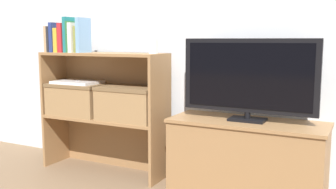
# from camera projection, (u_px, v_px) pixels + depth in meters

# --- Properties ---
(ground_plane) EXTENTS (16.00, 16.00, 0.00)m
(ground_plane) POSITION_uv_depth(u_px,v_px,m) (158.00, 189.00, 2.56)
(ground_plane) COLOR brown
(wall_back) EXTENTS (10.00, 0.05, 2.40)m
(wall_back) POSITION_uv_depth(u_px,v_px,m) (185.00, 6.00, 2.75)
(wall_back) COLOR silver
(wall_back) RESTS_ON ground_plane
(tv_stand) EXTENTS (0.96, 0.39, 0.47)m
(tv_stand) POSITION_uv_depth(u_px,v_px,m) (246.00, 158.00, 2.45)
(tv_stand) COLOR olive
(tv_stand) RESTS_ON ground_plane
(tv) EXTENTS (0.83, 0.14, 0.50)m
(tv) POSITION_uv_depth(u_px,v_px,m) (249.00, 77.00, 2.38)
(tv) COLOR black
(tv) RESTS_ON tv_stand
(bookshelf_lower_tier) EXTENTS (0.95, 0.30, 0.41)m
(bookshelf_lower_tier) POSITION_uv_depth(u_px,v_px,m) (109.00, 134.00, 2.95)
(bookshelf_lower_tier) COLOR olive
(bookshelf_lower_tier) RESTS_ON ground_plane
(bookshelf_upper_tier) EXTENTS (0.95, 0.30, 0.47)m
(bookshelf_upper_tier) POSITION_uv_depth(u_px,v_px,m) (108.00, 76.00, 2.89)
(bookshelf_upper_tier) COLOR olive
(bookshelf_upper_tier) RESTS_ON bookshelf_lower_tier
(book_tan) EXTENTS (0.02, 0.15, 0.19)m
(book_tan) POSITION_uv_depth(u_px,v_px,m) (52.00, 39.00, 2.96)
(book_tan) COLOR tan
(book_tan) RESTS_ON bookshelf_upper_tier
(book_charcoal) EXTENTS (0.02, 0.16, 0.19)m
(book_charcoal) POSITION_uv_depth(u_px,v_px,m) (55.00, 39.00, 2.95)
(book_charcoal) COLOR #232328
(book_charcoal) RESTS_ON bookshelf_upper_tier
(book_navy) EXTENTS (0.03, 0.16, 0.22)m
(book_navy) POSITION_uv_depth(u_px,v_px,m) (58.00, 38.00, 2.93)
(book_navy) COLOR navy
(book_navy) RESTS_ON bookshelf_upper_tier
(book_mustard) EXTENTS (0.04, 0.14, 0.18)m
(book_mustard) POSITION_uv_depth(u_px,v_px,m) (61.00, 40.00, 2.92)
(book_mustard) COLOR gold
(book_mustard) RESTS_ON bookshelf_upper_tier
(book_crimson) EXTENTS (0.04, 0.14, 0.21)m
(book_crimson) POSITION_uv_depth(u_px,v_px,m) (66.00, 38.00, 2.90)
(book_crimson) COLOR #B22328
(book_crimson) RESTS_ON bookshelf_upper_tier
(book_teal) EXTENTS (0.03, 0.12, 0.26)m
(book_teal) POSITION_uv_depth(u_px,v_px,m) (69.00, 35.00, 2.88)
(book_teal) COLOR #1E7075
(book_teal) RESTS_ON bookshelf_upper_tier
(book_forest) EXTENTS (0.02, 0.13, 0.23)m
(book_forest) POSITION_uv_depth(u_px,v_px,m) (73.00, 37.00, 2.86)
(book_forest) COLOR #286638
(book_forest) RESTS_ON bookshelf_upper_tier
(book_ivory) EXTENTS (0.03, 0.16, 0.21)m
(book_ivory) POSITION_uv_depth(u_px,v_px,m) (76.00, 38.00, 2.85)
(book_ivory) COLOR silver
(book_ivory) RESTS_ON bookshelf_upper_tier
(book_olive) EXTENTS (0.02, 0.12, 0.19)m
(book_olive) POSITION_uv_depth(u_px,v_px,m) (80.00, 39.00, 2.84)
(book_olive) COLOR olive
(book_olive) RESTS_ON bookshelf_upper_tier
(book_skyblue) EXTENTS (0.03, 0.14, 0.25)m
(book_skyblue) POSITION_uv_depth(u_px,v_px,m) (83.00, 35.00, 2.82)
(book_skyblue) COLOR #709ECC
(book_skyblue) RESTS_ON bookshelf_upper_tier
(baby_monitor) EXTENTS (0.05, 0.04, 0.14)m
(baby_monitor) POSITION_uv_depth(u_px,v_px,m) (153.00, 45.00, 2.61)
(baby_monitor) COLOR white
(baby_monitor) RESTS_ON bookshelf_upper_tier
(storage_basket_left) EXTENTS (0.43, 0.26, 0.24)m
(storage_basket_left) POSITION_uv_depth(u_px,v_px,m) (78.00, 98.00, 2.95)
(storage_basket_left) COLOR #937047
(storage_basket_left) RESTS_ON bookshelf_lower_tier
(storage_basket_right) EXTENTS (0.43, 0.26, 0.24)m
(storage_basket_right) POSITION_uv_depth(u_px,v_px,m) (129.00, 102.00, 2.74)
(storage_basket_right) COLOR #937047
(storage_basket_right) RESTS_ON bookshelf_lower_tier
(laptop) EXTENTS (0.34, 0.24, 0.02)m
(laptop) POSITION_uv_depth(u_px,v_px,m) (77.00, 82.00, 2.93)
(laptop) COLOR white
(laptop) RESTS_ON storage_basket_left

